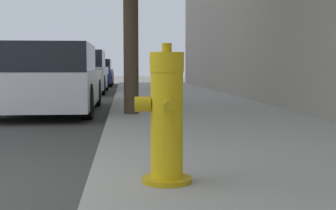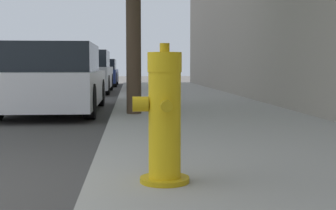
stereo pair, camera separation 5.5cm
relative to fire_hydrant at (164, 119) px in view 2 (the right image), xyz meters
The scene contains 5 objects.
sidewalk_slab 1.20m from the fire_hydrant, ahead, with size 3.29×40.00×0.13m.
fire_hydrant is the anchor object (origin of this frame).
parked_car_near 6.63m from the fire_hydrant, 105.40° to the left, with size 1.82×4.43×1.37m.
parked_car_mid 13.49m from the fire_hydrant, 97.78° to the left, with size 1.84×4.58×1.46m.
parked_car_far 18.92m from the fire_hydrant, 95.17° to the left, with size 1.75×4.13×1.25m.
Camera 2 is at (2.21, -3.10, 0.94)m, focal length 50.00 mm.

